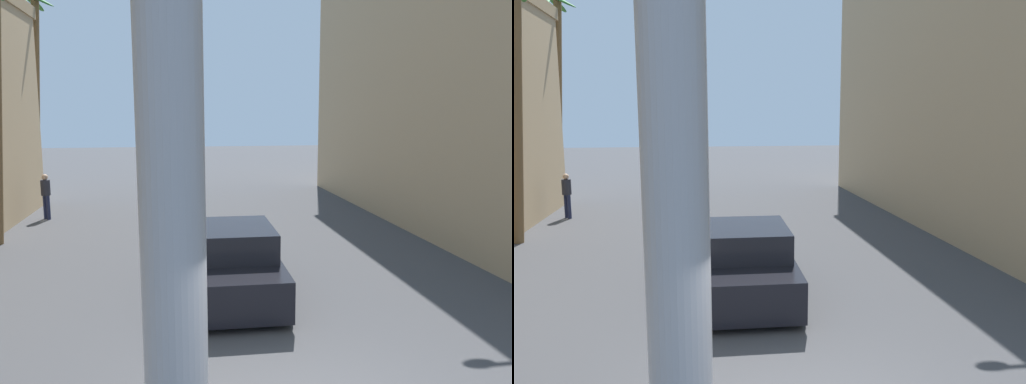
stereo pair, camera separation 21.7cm
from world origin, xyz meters
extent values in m
plane|color=#424244|center=(0.00, 10.00, 0.00)|extent=(90.48, 90.48, 0.00)
cylinder|color=#9E9EA3|center=(-1.63, -0.37, 4.61)|extent=(0.68, 0.68, 9.21)
cylinder|color=#59595E|center=(6.99, 6.59, 3.84)|extent=(0.16, 0.16, 7.67)
cube|color=black|center=(-2.11, 3.29, 5.67)|extent=(0.24, 0.24, 0.70)
sphere|color=yellow|center=(-2.11, 3.16, 5.67)|extent=(0.14, 0.14, 0.14)
sphere|color=green|center=(-2.11, 3.16, 5.45)|extent=(0.14, 0.14, 0.14)
cylinder|color=black|center=(-1.26, 7.08, 0.32)|extent=(0.23, 0.64, 0.64)
cylinder|color=black|center=(0.53, 7.04, 0.32)|extent=(0.23, 0.64, 0.64)
cylinder|color=black|center=(-1.33, 3.65, 0.32)|extent=(0.23, 0.64, 0.64)
cylinder|color=black|center=(0.46, 3.61, 0.32)|extent=(0.23, 0.64, 0.64)
cube|color=black|center=(-0.40, 5.35, 0.56)|extent=(1.99, 4.94, 0.80)
cube|color=black|center=(-0.41, 4.98, 1.26)|extent=(1.78, 2.10, 0.60)
cylinder|color=brown|center=(-7.48, 17.78, 4.45)|extent=(0.69, 0.91, 8.91)
ellipsoid|color=#286F2D|center=(-7.10, 17.83, 8.72)|extent=(1.34, 0.60, 0.69)
ellipsoid|color=#306E2D|center=(-7.50, 18.59, 8.74)|extent=(0.85, 1.35, 0.63)
ellipsoid|color=#246A2D|center=(-8.39, 18.25, 8.78)|extent=(1.37, 0.90, 0.50)
cylinder|color=brown|center=(-6.72, 10.36, 3.90)|extent=(0.84, 0.48, 7.81)
cylinder|color=#1E233F|center=(-6.33, 13.98, 0.46)|extent=(0.14, 0.14, 0.92)
cylinder|color=#1E233F|center=(-6.47, 14.12, 0.46)|extent=(0.14, 0.14, 0.92)
cylinder|color=#26262D|center=(-6.40, 14.05, 1.20)|extent=(0.48, 0.48, 0.58)
sphere|color=tan|center=(-6.40, 14.05, 1.60)|extent=(0.22, 0.22, 0.22)
camera|label=1|loc=(-1.59, -5.44, 3.95)|focal=35.00mm
camera|label=2|loc=(-1.37, -5.47, 3.95)|focal=35.00mm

